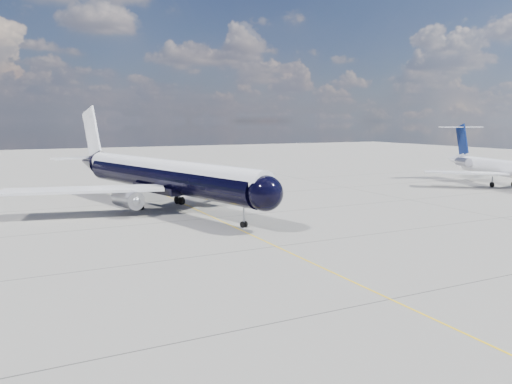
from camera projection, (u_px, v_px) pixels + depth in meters
ground at (199, 211)px, 62.57m from camera, size 320.00×320.00×0.00m
taxiway_centerline at (214, 218)px, 58.14m from camera, size 0.16×160.00×0.01m
main_airliner at (159, 175)px, 65.02m from camera, size 37.41×46.33×13.60m
regional_jet at (500, 167)px, 86.03m from camera, size 26.60×31.17×10.73m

